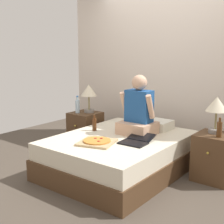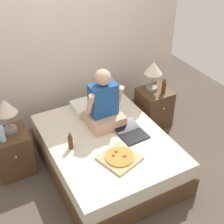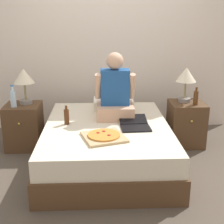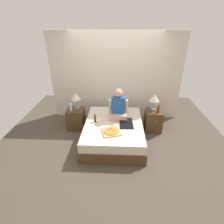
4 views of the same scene
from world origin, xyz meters
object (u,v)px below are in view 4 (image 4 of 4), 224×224
(laptop, at_px, (126,125))
(pizza_box, at_px, (111,131))
(beer_bottle_on_bed, at_px, (95,119))
(nightstand_left, at_px, (76,119))
(nightstand_right, at_px, (153,120))
(lamp_on_left_nightstand, at_px, (76,97))
(beer_bottle, at_px, (158,109))
(lamp_on_right_nightstand, at_px, (154,99))
(water_bottle, at_px, (71,107))
(bed, at_px, (114,131))
(person_seated, at_px, (118,108))

(laptop, height_order, pizza_box, laptop)
(laptop, height_order, beer_bottle_on_bed, beer_bottle_on_bed)
(nightstand_left, distance_m, nightstand_right, 2.13)
(nightstand_left, height_order, pizza_box, nightstand_left)
(beer_bottle_on_bed, bearing_deg, lamp_on_left_nightstand, 137.27)
(lamp_on_left_nightstand, distance_m, pizza_box, 1.43)
(beer_bottle, bearing_deg, lamp_on_right_nightstand, 123.69)
(lamp_on_left_nightstand, relative_size, beer_bottle, 1.96)
(lamp_on_right_nightstand, distance_m, beer_bottle, 0.29)
(beer_bottle, relative_size, pizza_box, 0.46)
(water_bottle, bearing_deg, beer_bottle, -0.25)
(water_bottle, relative_size, pizza_box, 0.55)
(nightstand_right, relative_size, beer_bottle_on_bed, 2.63)
(lamp_on_right_nightstand, height_order, beer_bottle, lamp_on_right_nightstand)
(bed, bearing_deg, nightstand_left, 154.62)
(water_bottle, bearing_deg, lamp_on_right_nightstand, 3.68)
(lamp_on_right_nightstand, distance_m, beer_bottle_on_bed, 1.61)
(beer_bottle, relative_size, person_seated, 0.29)
(nightstand_left, height_order, lamp_on_left_nightstand, lamp_on_left_nightstand)
(bed, distance_m, laptop, 0.41)
(lamp_on_left_nightstand, distance_m, water_bottle, 0.28)
(water_bottle, bearing_deg, person_seated, -6.68)
(lamp_on_left_nightstand, relative_size, nightstand_right, 0.78)
(lamp_on_left_nightstand, height_order, water_bottle, lamp_on_left_nightstand)
(bed, xyz_separation_m, beer_bottle_on_bed, (-0.46, 0.03, 0.33))
(water_bottle, bearing_deg, nightstand_left, 48.35)
(water_bottle, bearing_deg, lamp_on_left_nightstand, 49.40)
(nightstand_left, bearing_deg, laptop, -23.44)
(nightstand_left, relative_size, nightstand_right, 1.00)
(lamp_on_right_nightstand, xyz_separation_m, laptop, (-0.73, -0.64, -0.41))
(beer_bottle, bearing_deg, nightstand_right, 125.01)
(beer_bottle, bearing_deg, water_bottle, 179.75)
(laptop, distance_m, pizza_box, 0.47)
(nightstand_left, distance_m, water_bottle, 0.42)
(lamp_on_left_nightstand, height_order, person_seated, person_seated)
(nightstand_left, xyz_separation_m, lamp_on_left_nightstand, (0.04, 0.05, 0.62))
(lamp_on_right_nightstand, relative_size, pizza_box, 0.90)
(person_seated, relative_size, pizza_box, 1.56)
(water_bottle, distance_m, person_seated, 1.26)
(nightstand_right, distance_m, lamp_on_right_nightstand, 0.62)
(nightstand_left, xyz_separation_m, pizza_box, (1.02, -0.90, 0.21))
(lamp_on_right_nightstand, distance_m, person_seated, 0.98)
(bed, relative_size, beer_bottle, 8.08)
(lamp_on_right_nightstand, xyz_separation_m, beer_bottle, (0.10, -0.15, -0.23))
(nightstand_left, distance_m, lamp_on_right_nightstand, 2.18)
(person_seated, xyz_separation_m, beer_bottle_on_bed, (-0.56, -0.24, -0.20))
(bed, bearing_deg, beer_bottle, 19.64)
(beer_bottle, bearing_deg, bed, -160.36)
(water_bottle, relative_size, person_seated, 0.35)
(pizza_box, bearing_deg, nightstand_left, 138.46)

